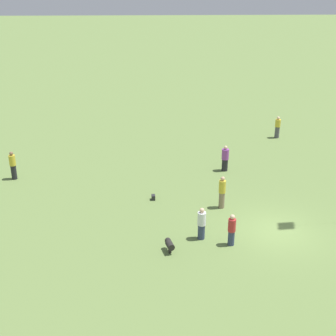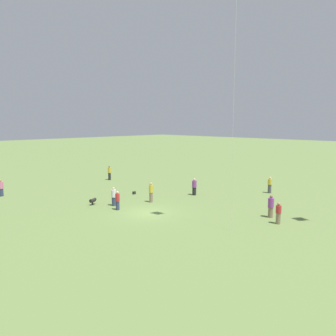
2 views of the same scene
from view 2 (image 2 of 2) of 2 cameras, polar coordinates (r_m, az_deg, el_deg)
The scene contains 12 objects.
ground_plane at distance 27.64m, azimuth -3.58°, elevation -7.81°, with size 240.00×240.00×0.00m, color olive.
person_0 at distance 25.88m, azimuth 18.67°, elevation -7.48°, with size 0.49×0.49×1.64m.
person_1 at distance 34.05m, azimuth 4.60°, elevation -3.30°, with size 0.66×0.66×1.76m.
person_2 at distance 30.09m, azimuth -9.45°, elevation -4.93°, with size 0.55×0.55×1.71m.
person_4 at distance 30.96m, azimuth -2.98°, elevation -4.25°, with size 0.52×0.52×1.91m.
person_5 at distance 43.40m, azimuth -10.16°, elevation -0.85°, with size 0.56×0.56×1.87m.
person_6 at distance 28.65m, azimuth -8.78°, elevation -5.62°, with size 0.43×0.43×1.66m.
person_7 at distance 37.55m, azimuth -27.08°, elevation -3.13°, with size 0.66×0.66×1.74m.
person_8 at distance 36.57m, azimuth 17.29°, elevation -2.85°, with size 0.58×0.58×1.75m.
person_9 at distance 27.35m, azimuth 17.46°, elevation -6.42°, with size 0.65×0.65×1.81m.
dog_0 at distance 30.90m, azimuth -12.91°, elevation -5.52°, with size 0.46×0.77×0.61m.
picnic_bag_0 at distance 34.67m, azimuth -5.93°, elevation -4.32°, with size 0.22×0.33×0.29m.
Camera 2 is at (-19.76, 17.79, 7.55)m, focal length 35.00 mm.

